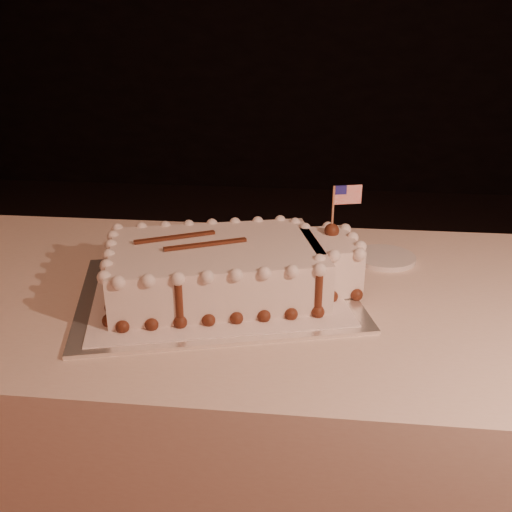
# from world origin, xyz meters

# --- Properties ---
(banquet_table) EXTENTS (2.40, 0.80, 0.75)m
(banquet_table) POSITION_xyz_m (0.00, 0.60, 0.38)
(banquet_table) COLOR beige
(banquet_table) RESTS_ON ground
(cake_board) EXTENTS (0.63, 0.54, 0.01)m
(cake_board) POSITION_xyz_m (-0.13, 0.57, 0.75)
(cake_board) COLOR white
(cake_board) RESTS_ON banquet_table
(doily) EXTENTS (0.57, 0.48, 0.00)m
(doily) POSITION_xyz_m (-0.13, 0.57, 0.76)
(doily) COLOR white
(doily) RESTS_ON cake_board
(sheet_cake) EXTENTS (0.54, 0.38, 0.21)m
(sheet_cake) POSITION_xyz_m (-0.11, 0.57, 0.81)
(sheet_cake) COLOR silver
(sheet_cake) RESTS_ON doily
(side_plate) EXTENTS (0.14, 0.14, 0.01)m
(side_plate) POSITION_xyz_m (0.22, 0.79, 0.76)
(side_plate) COLOR silver
(side_plate) RESTS_ON banquet_table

